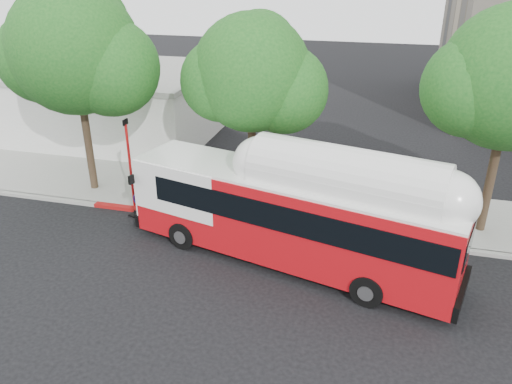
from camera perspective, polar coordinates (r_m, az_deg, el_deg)
ground at (r=18.32m, az=-2.34°, el=-9.68°), size 120.00×120.00×0.00m
sidewalk at (r=23.73m, az=2.19°, el=-0.89°), size 60.00×5.00×0.15m
curb_strip at (r=21.48m, az=0.67°, el=-3.81°), size 60.00×0.30×0.15m
red_curb_segment at (r=22.30m, az=-6.84°, el=-2.84°), size 10.00×0.32×0.16m
street_tree_left at (r=24.14m, az=-18.93°, el=14.58°), size 6.67×5.80×9.74m
street_tree_mid at (r=21.56m, az=0.61°, el=12.88°), size 5.75×5.00×8.62m
low_commercial_bldg at (r=34.89m, az=-18.21°, el=9.99°), size 16.20×10.20×4.25m
transit_bus at (r=18.36m, az=4.01°, el=-2.95°), size 13.42×5.64×3.92m
signal_pole at (r=22.86m, az=-14.20°, el=3.06°), size 0.12×0.40×4.26m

